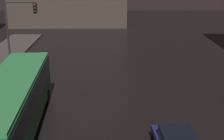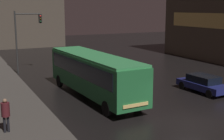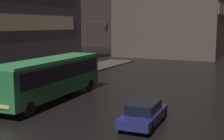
% 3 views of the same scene
% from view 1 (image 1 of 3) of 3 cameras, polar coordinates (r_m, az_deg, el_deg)
% --- Properties ---
extents(bus_near, '(3.10, 11.45, 3.22)m').
position_cam_1_polar(bus_near, '(17.31, -17.80, -5.64)').
color(bus_near, '#236B38').
rests_on(bus_near, ground).
extents(traffic_light_main, '(2.74, 0.35, 6.30)m').
position_cam_1_polar(traffic_light_main, '(28.04, -16.94, 8.14)').
color(traffic_light_main, '#2D2D2D').
rests_on(traffic_light_main, ground).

